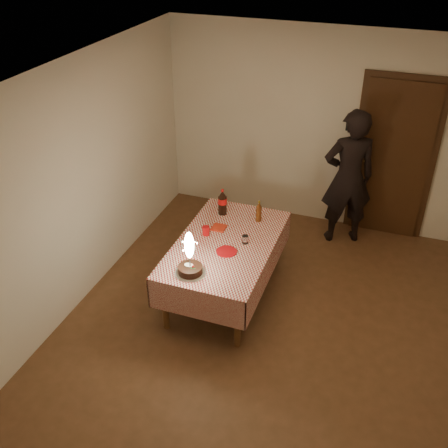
% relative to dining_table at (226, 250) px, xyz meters
% --- Properties ---
extents(ground, '(4.00, 4.50, 0.01)m').
position_rel_dining_table_xyz_m(ground, '(0.53, -0.27, -0.59)').
color(ground, brown).
rests_on(ground, ground).
extents(room_shell, '(4.04, 4.54, 2.62)m').
position_rel_dining_table_xyz_m(room_shell, '(0.56, -0.19, 1.06)').
color(room_shell, beige).
rests_on(room_shell, ground).
extents(dining_table, '(1.02, 1.72, 0.69)m').
position_rel_dining_table_xyz_m(dining_table, '(0.00, 0.00, 0.00)').
color(dining_table, brown).
rests_on(dining_table, ground).
extents(birthday_cake, '(0.30, 0.30, 0.47)m').
position_rel_dining_table_xyz_m(birthday_cake, '(-0.15, -0.62, 0.23)').
color(birthday_cake, white).
rests_on(birthday_cake, dining_table).
extents(red_plate, '(0.22, 0.22, 0.01)m').
position_rel_dining_table_xyz_m(red_plate, '(0.07, -0.16, 0.10)').
color(red_plate, '#B30C12').
rests_on(red_plate, dining_table).
extents(red_cup, '(0.08, 0.08, 0.10)m').
position_rel_dining_table_xyz_m(red_cup, '(-0.26, 0.08, 0.14)').
color(red_cup, red).
rests_on(red_cup, dining_table).
extents(clear_cup, '(0.07, 0.07, 0.09)m').
position_rel_dining_table_xyz_m(clear_cup, '(0.20, 0.06, 0.14)').
color(clear_cup, silver).
rests_on(clear_cup, dining_table).
extents(napkin_stack, '(0.15, 0.15, 0.02)m').
position_rel_dining_table_xyz_m(napkin_stack, '(-0.17, 0.24, 0.10)').
color(napkin_stack, red).
rests_on(napkin_stack, dining_table).
extents(cola_bottle, '(0.10, 0.10, 0.32)m').
position_rel_dining_table_xyz_m(cola_bottle, '(-0.24, 0.56, 0.25)').
color(cola_bottle, black).
rests_on(cola_bottle, dining_table).
extents(amber_bottle_right, '(0.06, 0.06, 0.25)m').
position_rel_dining_table_xyz_m(amber_bottle_right, '(0.20, 0.55, 0.21)').
color(amber_bottle_right, '#582A0F').
rests_on(amber_bottle_right, dining_table).
extents(photographer, '(0.76, 0.65, 1.77)m').
position_rel_dining_table_xyz_m(photographer, '(1.04, 1.58, 0.30)').
color(photographer, black).
rests_on(photographer, ground).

